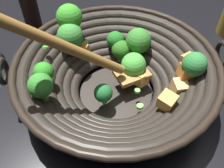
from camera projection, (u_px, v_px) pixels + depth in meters
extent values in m
plane|color=black|center=(116.00, 94.00, 0.55)|extent=(4.00, 4.00, 0.00)
cylinder|color=black|center=(116.00, 93.00, 0.55)|extent=(0.16, 0.16, 0.01)
torus|color=black|center=(116.00, 88.00, 0.54)|extent=(0.21, 0.21, 0.02)
torus|color=black|center=(116.00, 85.00, 0.53)|extent=(0.24, 0.24, 0.02)
torus|color=black|center=(116.00, 81.00, 0.52)|extent=(0.27, 0.27, 0.02)
torus|color=black|center=(116.00, 78.00, 0.51)|extent=(0.30, 0.30, 0.02)
torus|color=black|center=(116.00, 74.00, 0.50)|extent=(0.33, 0.33, 0.02)
torus|color=black|center=(116.00, 70.00, 0.50)|extent=(0.36, 0.36, 0.02)
torus|color=black|center=(116.00, 66.00, 0.49)|extent=(0.39, 0.39, 0.02)
torus|color=black|center=(117.00, 62.00, 0.48)|extent=(0.41, 0.41, 0.01)
torus|color=black|center=(3.00, 71.00, 0.46)|extent=(0.02, 0.05, 0.05)
torus|color=black|center=(223.00, 54.00, 0.50)|extent=(0.02, 0.05, 0.05)
cylinder|color=#699249|center=(137.00, 51.00, 0.58)|extent=(0.03, 0.03, 0.01)
sphere|color=#327628|center=(138.00, 41.00, 0.56)|extent=(0.06, 0.06, 0.06)
cylinder|color=#72A753|center=(46.00, 81.00, 0.48)|extent=(0.02, 0.02, 0.02)
sphere|color=#2C8922|center=(44.00, 72.00, 0.46)|extent=(0.04, 0.04, 0.04)
cylinder|color=#71AA4F|center=(104.00, 100.00, 0.50)|extent=(0.02, 0.01, 0.02)
sphere|color=#1D612D|center=(103.00, 93.00, 0.48)|extent=(0.04, 0.04, 0.04)
cylinder|color=#84B159|center=(44.00, 96.00, 0.44)|extent=(0.02, 0.02, 0.02)
sphere|color=#32822B|center=(40.00, 86.00, 0.42)|extent=(0.04, 0.04, 0.04)
cylinder|color=#629048|center=(121.00, 58.00, 0.58)|extent=(0.02, 0.02, 0.01)
sphere|color=#29641B|center=(121.00, 50.00, 0.57)|extent=(0.04, 0.04, 0.04)
cylinder|color=#79AB46|center=(115.00, 49.00, 0.59)|extent=(0.02, 0.02, 0.02)
sphere|color=#1F6A21|center=(115.00, 40.00, 0.57)|extent=(0.04, 0.04, 0.04)
cylinder|color=#5B8F3E|center=(191.00, 75.00, 0.48)|extent=(0.03, 0.02, 0.02)
sphere|color=#2B7636|center=(195.00, 66.00, 0.46)|extent=(0.05, 0.05, 0.05)
cylinder|color=#74B653|center=(133.00, 74.00, 0.55)|extent=(0.03, 0.03, 0.01)
sphere|color=green|center=(133.00, 65.00, 0.53)|extent=(0.05, 0.05, 0.05)
cylinder|color=#67AF48|center=(72.00, 48.00, 0.55)|extent=(0.03, 0.03, 0.02)
sphere|color=#388434|center=(70.00, 36.00, 0.53)|extent=(0.06, 0.06, 0.06)
cylinder|color=#87BD5D|center=(71.00, 31.00, 0.56)|extent=(0.03, 0.03, 0.02)
sphere|color=green|center=(69.00, 17.00, 0.53)|extent=(0.06, 0.06, 0.06)
cube|color=gold|center=(141.00, 78.00, 0.53)|extent=(0.04, 0.04, 0.03)
cube|color=#DD9041|center=(167.00, 101.00, 0.45)|extent=(0.04, 0.04, 0.03)
cube|color=#DB8D42|center=(189.00, 62.00, 0.50)|extent=(0.04, 0.04, 0.03)
cube|color=orange|center=(84.00, 49.00, 0.56)|extent=(0.03, 0.03, 0.03)
cube|color=#E8AF68|center=(179.00, 87.00, 0.49)|extent=(0.04, 0.04, 0.03)
cube|color=#C27231|center=(186.00, 73.00, 0.48)|extent=(0.04, 0.04, 0.03)
cylinder|color=#56B247|center=(86.00, 43.00, 0.57)|extent=(0.01, 0.01, 0.00)
cylinder|color=#6BC651|center=(137.00, 91.00, 0.50)|extent=(0.02, 0.02, 0.01)
cylinder|color=#6BC651|center=(140.00, 106.00, 0.49)|extent=(0.02, 0.02, 0.01)
cylinder|color=#99D166|center=(137.00, 61.00, 0.56)|extent=(0.02, 0.02, 0.01)
cylinder|color=#6BC651|center=(148.00, 34.00, 0.56)|extent=(0.02, 0.02, 0.01)
cylinder|color=#56B247|center=(45.00, 47.00, 0.51)|extent=(0.02, 0.02, 0.01)
cube|color=#9E6B38|center=(132.00, 74.00, 0.53)|extent=(0.09, 0.08, 0.01)
cylinder|color=olive|center=(71.00, 49.00, 0.41)|extent=(0.19, 0.12, 0.19)
cylinder|color=black|center=(28.00, 3.00, 0.67)|extent=(0.05, 0.05, 0.15)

